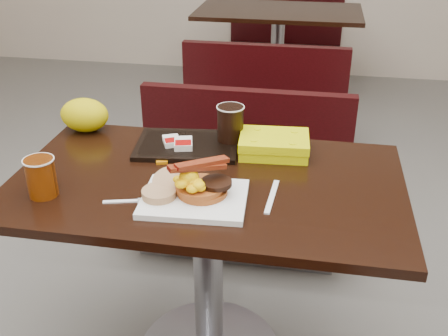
% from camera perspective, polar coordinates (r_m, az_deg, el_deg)
% --- Properties ---
extents(table_near, '(1.20, 0.70, 0.75)m').
position_cam_1_polar(table_near, '(1.85, -1.69, -11.39)').
color(table_near, black).
rests_on(table_near, floor).
extents(bench_near_n, '(1.00, 0.46, 0.72)m').
position_cam_1_polar(bench_near_n, '(2.43, 1.64, -1.35)').
color(bench_near_n, black).
rests_on(bench_near_n, floor).
extents(table_far, '(1.20, 0.70, 0.75)m').
position_cam_1_polar(table_far, '(4.18, 5.64, 11.44)').
color(table_far, black).
rests_on(table_far, floor).
extents(bench_far_s, '(1.00, 0.46, 0.72)m').
position_cam_1_polar(bench_far_s, '(3.52, 4.61, 8.06)').
color(bench_far_s, black).
rests_on(bench_far_s, floor).
extents(bench_far_n, '(1.00, 0.46, 0.72)m').
position_cam_1_polar(bench_far_n, '(4.86, 6.39, 13.54)').
color(bench_far_n, black).
rests_on(bench_far_n, floor).
extents(platter, '(0.31, 0.25, 0.02)m').
position_cam_1_polar(platter, '(1.52, -3.18, -3.31)').
color(platter, white).
rests_on(platter, table_near).
extents(pancake_stack, '(0.17, 0.17, 0.03)m').
position_cam_1_polar(pancake_stack, '(1.53, -2.34, -2.20)').
color(pancake_stack, '#A24F1B').
rests_on(pancake_stack, platter).
extents(sausage_patty, '(0.10, 0.10, 0.01)m').
position_cam_1_polar(sausage_patty, '(1.51, -0.82, -1.59)').
color(sausage_patty, black).
rests_on(sausage_patty, pancake_stack).
extents(scrambled_eggs, '(0.11, 0.10, 0.05)m').
position_cam_1_polar(scrambled_eggs, '(1.49, -3.77, -1.16)').
color(scrambled_eggs, '#FFB905').
rests_on(scrambled_eggs, pancake_stack).
extents(bacon_strips, '(0.18, 0.16, 0.01)m').
position_cam_1_polar(bacon_strips, '(1.49, -2.87, 0.22)').
color(bacon_strips, '#4F0705').
rests_on(bacon_strips, scrambled_eggs).
extents(muffin_bottom, '(0.11, 0.11, 0.02)m').
position_cam_1_polar(muffin_bottom, '(1.52, -6.96, -2.70)').
color(muffin_bottom, '#A78158').
rests_on(muffin_bottom, platter).
extents(muffin_top, '(0.12, 0.12, 0.06)m').
position_cam_1_polar(muffin_top, '(1.55, -5.86, -1.39)').
color(muffin_top, '#A78158').
rests_on(muffin_top, platter).
extents(coffee_cup_near, '(0.11, 0.11, 0.12)m').
position_cam_1_polar(coffee_cup_near, '(1.62, -18.93, -0.95)').
color(coffee_cup_near, '#963B05').
rests_on(coffee_cup_near, table_near).
extents(fork, '(0.14, 0.06, 0.00)m').
position_cam_1_polar(fork, '(1.55, -11.02, -3.52)').
color(fork, white).
rests_on(fork, table_near).
extents(knife, '(0.03, 0.19, 0.00)m').
position_cam_1_polar(knife, '(1.55, 5.14, -3.04)').
color(knife, white).
rests_on(knife, table_near).
extents(condiment_syrup, '(0.04, 0.04, 0.01)m').
position_cam_1_polar(condiment_syrup, '(1.75, -6.65, 0.70)').
color(condiment_syrup, '#B76407').
rests_on(condiment_syrup, table_near).
extents(tray, '(0.37, 0.28, 0.02)m').
position_cam_1_polar(tray, '(1.84, -3.97, 2.45)').
color(tray, black).
rests_on(tray, table_near).
extents(hashbrown_sleeve_left, '(0.08, 0.09, 0.02)m').
position_cam_1_polar(hashbrown_sleeve_left, '(1.83, -5.62, 2.89)').
color(hashbrown_sleeve_left, silver).
rests_on(hashbrown_sleeve_left, tray).
extents(hashbrown_sleeve_right, '(0.08, 0.09, 0.02)m').
position_cam_1_polar(hashbrown_sleeve_right, '(1.81, -4.37, 2.62)').
color(hashbrown_sleeve_right, silver).
rests_on(hashbrown_sleeve_right, tray).
extents(coffee_cup_far, '(0.11, 0.11, 0.12)m').
position_cam_1_polar(coffee_cup_far, '(1.83, 0.69, 4.79)').
color(coffee_cup_far, black).
rests_on(coffee_cup_far, tray).
extents(clamshell, '(0.24, 0.19, 0.06)m').
position_cam_1_polar(clamshell, '(1.79, 5.36, 2.50)').
color(clamshell, '#CED003').
rests_on(clamshell, table_near).
extents(paper_bag, '(0.20, 0.16, 0.12)m').
position_cam_1_polar(paper_bag, '(2.01, -14.66, 5.51)').
color(paper_bag, '#CFC006').
rests_on(paper_bag, table_near).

